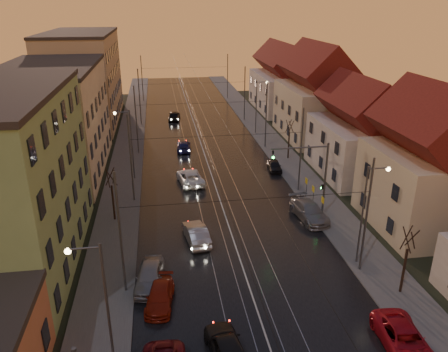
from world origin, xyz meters
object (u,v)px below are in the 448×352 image
driving_car_2 (190,177)px  street_lamp_3 (258,102)px  driving_car_4 (174,116)px  parked_right_0 (404,340)px  parked_right_1 (309,211)px  traffic_light_mast (315,171)px  parked_left_2 (160,296)px  parked_left_3 (150,276)px  driving_car_1 (196,233)px  parked_right_2 (274,166)px  street_lamp_0 (100,297)px  street_lamp_1 (367,206)px  street_lamp_2 (128,138)px  driving_car_0 (227,348)px  driving_car_3 (184,146)px

driving_car_2 → street_lamp_3: bearing=-130.7°
driving_car_4 → parked_right_0: driving_car_4 is taller
driving_car_2 → parked_right_1: bearing=127.5°
traffic_light_mast → driving_car_2: 14.96m
driving_car_2 → parked_left_2: 20.78m
street_lamp_3 → parked_left_3: 40.05m
parked_right_0 → driving_car_1: bearing=131.7°
parked_right_1 → parked_right_2: size_ratio=1.50×
street_lamp_0 → street_lamp_1: (18.21, 8.00, 0.00)m
street_lamp_0 → parked_left_3: street_lamp_0 is taller
parked_left_3 → parked_right_2: parked_left_3 is taller
street_lamp_2 → parked_right_0: bearing=-60.0°
street_lamp_0 → driving_car_2: 26.91m
traffic_light_mast → driving_car_1: (-11.12, -2.88, -3.84)m
street_lamp_2 → traffic_light_mast: (17.10, -12.00, -0.29)m
driving_car_4 → parked_right_1: 39.75m
parked_left_2 → street_lamp_1: bearing=17.7°
driving_car_1 → parked_right_1: parked_right_1 is taller
driving_car_0 → parked_left_2: 6.57m
driving_car_1 → parked_right_2: bearing=-133.3°
driving_car_2 → parked_right_0: (10.24, -26.77, -0.02)m
driving_car_1 → parked_left_2: bearing=60.2°
traffic_light_mast → driving_car_0: 19.66m
driving_car_2 → street_lamp_1: bearing=115.6°
driving_car_4 → driving_car_0: bearing=96.8°
street_lamp_0 → driving_car_2: bearing=75.9°
street_lamp_3 → parked_right_0: bearing=-91.9°
street_lamp_2 → driving_car_3: bearing=55.3°
driving_car_3 → street_lamp_3: bearing=-146.8°
street_lamp_0 → parked_left_2: 7.41m
parked_right_0 → parked_right_1: parked_right_1 is taller
driving_car_0 → driving_car_2: (-0.04, 25.92, -0.05)m
street_lamp_1 → driving_car_1: street_lamp_1 is taller
driving_car_2 → parked_left_3: 18.76m
parked_right_1 → parked_right_2: (0.00, 12.55, -0.17)m
traffic_light_mast → parked_right_1: bearing=-141.5°
driving_car_2 → parked_right_0: bearing=103.1°
street_lamp_0 → parked_left_2: bearing=61.8°
street_lamp_1 → parked_left_3: bearing=-178.3°
street_lamp_0 → driving_car_1: bearing=65.5°
street_lamp_0 → parked_left_2: street_lamp_0 is taller
driving_car_1 → parked_left_2: size_ratio=1.10×
traffic_light_mast → driving_car_1: 12.11m
driving_car_3 → driving_car_4: size_ratio=0.99×
driving_car_0 → driving_car_4: (-0.54, 54.09, -0.01)m
street_lamp_1 → street_lamp_0: bearing=-156.3°
driving_car_0 → driving_car_4: 54.09m
parked_right_0 → parked_right_2: bearing=94.4°
parked_right_1 → street_lamp_1: bearing=-86.3°
driving_car_0 → street_lamp_0: bearing=-9.1°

